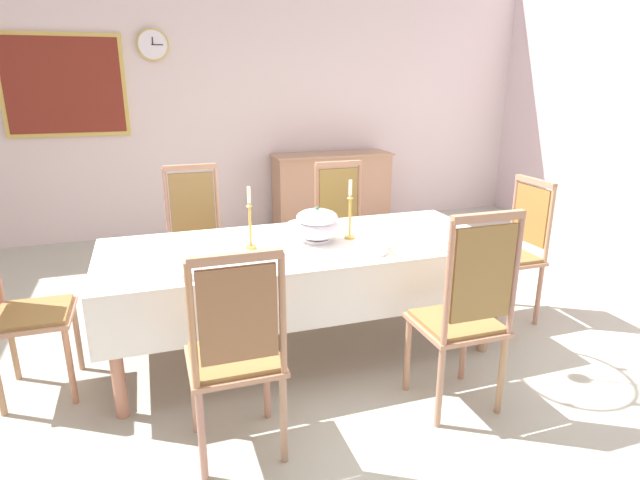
% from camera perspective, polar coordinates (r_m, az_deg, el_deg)
% --- Properties ---
extents(ground, '(7.69, 6.37, 0.04)m').
position_cam_1_polar(ground, '(3.64, -1.70, -12.28)').
color(ground, '#B5B5A5').
extents(back_wall, '(7.69, 0.08, 3.12)m').
position_cam_1_polar(back_wall, '(6.33, -10.57, 15.05)').
color(back_wall, silver).
rests_on(back_wall, ground).
extents(dining_table, '(2.50, 1.01, 0.75)m').
position_cam_1_polar(dining_table, '(3.38, -1.99, -1.57)').
color(dining_table, tan).
rests_on(dining_table, ground).
extents(tablecloth, '(2.52, 1.03, 0.35)m').
position_cam_1_polar(tablecloth, '(3.39, -1.99, -1.77)').
color(tablecloth, white).
rests_on(tablecloth, dining_table).
extents(chair_south_a, '(0.44, 0.42, 1.09)m').
position_cam_1_polar(chair_south_a, '(2.50, -9.15, -11.87)').
color(chair_south_a, tan).
rests_on(chair_south_a, ground).
extents(chair_north_a, '(0.44, 0.42, 1.14)m').
position_cam_1_polar(chair_north_a, '(4.17, -13.34, 0.20)').
color(chair_north_a, tan).
rests_on(chair_north_a, ground).
extents(chair_south_b, '(0.44, 0.42, 1.16)m').
position_cam_1_polar(chair_south_b, '(2.90, 15.50, -7.50)').
color(chair_south_b, tan).
rests_on(chair_south_b, ground).
extents(chair_north_b, '(0.44, 0.42, 1.10)m').
position_cam_1_polar(chair_north_b, '(4.43, 2.52, 1.52)').
color(chair_north_b, tan).
rests_on(chair_north_b, ground).
extents(chair_head_west, '(0.42, 0.44, 1.09)m').
position_cam_1_polar(chair_head_west, '(3.39, -30.05, -6.04)').
color(chair_head_west, tan).
rests_on(chair_head_west, ground).
extents(chair_head_east, '(0.42, 0.44, 1.07)m').
position_cam_1_polar(chair_head_east, '(4.17, 20.34, -0.73)').
color(chair_head_east, tan).
rests_on(chair_head_east, ground).
extents(soup_tureen, '(0.30, 0.30, 0.24)m').
position_cam_1_polar(soup_tureen, '(3.36, -0.32, 1.68)').
color(soup_tureen, white).
rests_on(soup_tureen, tablecloth).
extents(candlestick_west, '(0.07, 0.07, 0.39)m').
position_cam_1_polar(candlestick_west, '(3.24, -7.63, 1.79)').
color(candlestick_west, gold).
rests_on(candlestick_west, tablecloth).
extents(candlestick_east, '(0.07, 0.07, 0.39)m').
position_cam_1_polar(candlestick_east, '(3.42, 3.28, 2.76)').
color(candlestick_east, gold).
rests_on(candlestick_east, tablecloth).
extents(bowl_near_left, '(0.17, 0.17, 0.04)m').
position_cam_1_polar(bowl_near_left, '(3.71, -2.18, 1.72)').
color(bowl_near_left, white).
rests_on(bowl_near_left, tablecloth).
extents(bowl_near_right, '(0.14, 0.14, 0.03)m').
position_cam_1_polar(bowl_near_right, '(3.17, 6.11, -1.14)').
color(bowl_near_right, white).
rests_on(bowl_near_right, tablecloth).
extents(bowl_far_left, '(0.17, 0.17, 0.04)m').
position_cam_1_polar(bowl_far_left, '(2.88, -14.29, -3.43)').
color(bowl_far_left, white).
rests_on(bowl_far_left, tablecloth).
extents(spoon_primary, '(0.03, 0.18, 0.01)m').
position_cam_1_polar(spoon_primary, '(3.77, -0.59, 1.71)').
color(spoon_primary, gold).
rests_on(spoon_primary, tablecloth).
extents(spoon_secondary, '(0.04, 0.18, 0.01)m').
position_cam_1_polar(spoon_secondary, '(3.24, 7.59, -1.06)').
color(spoon_secondary, gold).
rests_on(spoon_secondary, tablecloth).
extents(sideboard, '(1.44, 0.48, 0.90)m').
position_cam_1_polar(sideboard, '(6.45, 1.26, 5.44)').
color(sideboard, tan).
rests_on(sideboard, ground).
extents(mounted_clock, '(0.33, 0.06, 0.33)m').
position_cam_1_polar(mounted_clock, '(6.20, -17.77, 19.61)').
color(mounted_clock, '#D1B251').
extents(framed_painting, '(1.21, 0.05, 1.04)m').
position_cam_1_polar(framed_painting, '(6.24, -26.13, 14.87)').
color(framed_painting, '#D1B251').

